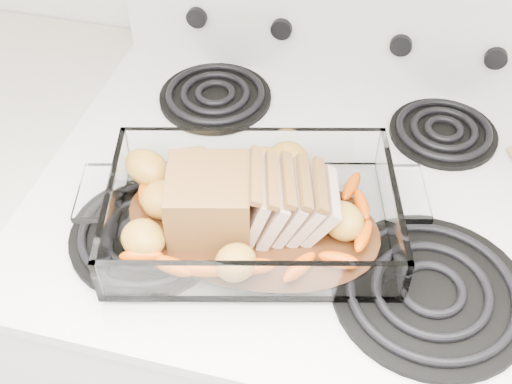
# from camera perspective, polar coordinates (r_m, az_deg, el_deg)

# --- Properties ---
(electric_range) EXTENTS (0.78, 0.70, 1.12)m
(electric_range) POSITION_cam_1_polar(r_m,az_deg,el_deg) (1.31, 3.39, -13.32)
(electric_range) COLOR silver
(electric_range) RESTS_ON ground
(baking_dish) EXTENTS (0.38, 0.25, 0.07)m
(baking_dish) POSITION_cam_1_polar(r_m,az_deg,el_deg) (0.86, -0.33, -2.24)
(baking_dish) COLOR white
(baking_dish) RESTS_ON electric_range
(pork_roast) EXTENTS (0.22, 0.11, 0.09)m
(pork_roast) POSITION_cam_1_polar(r_m,az_deg,el_deg) (0.85, -1.76, -0.59)
(pork_roast) COLOR olive
(pork_roast) RESTS_ON baking_dish
(roast_vegetables) EXTENTS (0.36, 0.20, 0.04)m
(roast_vegetables) POSITION_cam_1_polar(r_m,az_deg,el_deg) (0.88, 0.02, -0.09)
(roast_vegetables) COLOR #E84800
(roast_vegetables) RESTS_ON baking_dish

